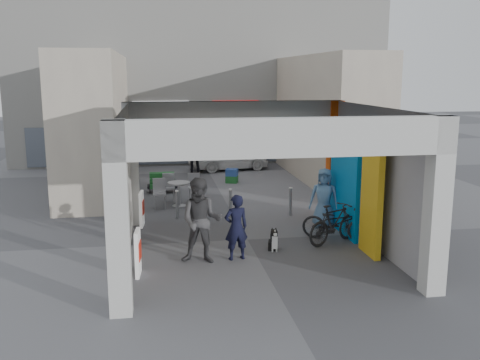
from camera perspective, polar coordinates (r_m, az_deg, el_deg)
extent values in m
plane|color=#59595E|center=(14.08, 0.79, -6.37)|extent=(90.00, 90.00, 0.00)
cube|color=#B5B4B0|center=(9.59, -12.93, -4.20)|extent=(0.40, 0.40, 3.50)
cube|color=#B5B4B0|center=(15.45, -11.52, 1.65)|extent=(0.40, 0.40, 3.50)
cube|color=#B5B4B0|center=(10.94, 20.28, -2.72)|extent=(0.40, 0.40, 3.50)
cube|color=#D1480C|center=(16.32, 10.03, 2.21)|extent=(0.40, 0.40, 3.50)
plane|color=beige|center=(12.50, -12.06, -0.59)|extent=(0.00, 6.40, 6.40)
plane|color=#949398|center=(13.56, 14.14, 0.23)|extent=(0.00, 6.40, 6.40)
cube|color=#0B76BE|center=(14.61, 11.16, -0.27)|extent=(0.15, 2.00, 2.80)
cube|color=gold|center=(12.98, 13.88, -1.82)|extent=(0.15, 1.00, 2.80)
plane|color=beige|center=(12.47, 1.63, 7.74)|extent=(6.40, 6.40, 0.00)
cube|color=#B5B4B0|center=(15.49, -0.49, 7.12)|extent=(6.40, 0.30, 0.70)
cube|color=#B5B4B0|center=(9.53, 5.02, 4.53)|extent=(6.40, 0.30, 0.70)
cube|color=silver|center=(15.66, -0.58, 6.98)|extent=(4.20, 0.05, 0.55)
cube|color=silver|center=(27.33, -4.30, 10.63)|extent=(18.00, 4.00, 8.00)
cube|color=#515966|center=(25.49, -3.81, 3.83)|extent=(16.20, 0.06, 1.80)
cube|color=white|center=(25.23, -8.43, 7.77)|extent=(2.60, 0.06, 0.50)
cube|color=red|center=(25.52, -0.48, 7.92)|extent=(2.20, 0.06, 0.50)
cube|color=#B9AE99|center=(20.92, -15.14, 6.00)|extent=(2.00, 9.00, 5.00)
cube|color=#B9AE99|center=(21.89, 9.14, 6.46)|extent=(2.00, 9.00, 5.00)
cylinder|color=#979A9F|center=(16.13, -6.73, -2.63)|extent=(0.09, 0.09, 0.84)
cylinder|color=#979A9F|center=(16.23, -1.04, -2.47)|extent=(0.09, 0.09, 0.83)
cylinder|color=#979A9F|center=(16.41, 5.40, -2.33)|extent=(0.09, 0.09, 0.86)
cube|color=silver|center=(11.74, -10.85, -7.65)|extent=(0.12, 0.55, 1.00)
cube|color=red|center=(11.72, -10.66, -7.41)|extent=(0.07, 0.39, 0.40)
cube|color=silver|center=(15.43, -10.45, -3.07)|extent=(0.13, 0.55, 1.00)
cube|color=red|center=(15.41, -10.31, -2.88)|extent=(0.07, 0.39, 0.40)
cylinder|color=#9D9DA2|center=(17.61, -6.49, -1.56)|extent=(0.06, 0.06, 0.77)
cylinder|color=#9D9DA2|center=(17.70, -6.46, -2.75)|extent=(0.47, 0.47, 0.02)
cylinder|color=#9D9DA2|center=(17.53, -6.52, -0.32)|extent=(0.75, 0.75, 0.05)
cube|color=#9D9DA2|center=(17.42, -8.57, -2.24)|extent=(0.41, 0.41, 0.48)
cube|color=#9D9DA2|center=(17.50, -8.62, -0.57)|extent=(0.41, 0.05, 0.48)
cube|color=#9D9DA2|center=(18.19, -4.87, -1.58)|extent=(0.41, 0.41, 0.48)
cube|color=#9D9DA2|center=(18.28, -4.94, 0.01)|extent=(0.41, 0.05, 0.48)
cube|color=#9D9DA2|center=(18.26, -7.59, -1.59)|extent=(0.41, 0.41, 0.48)
cube|color=#9D9DA2|center=(18.35, -7.64, 0.00)|extent=(0.41, 0.05, 0.48)
cube|color=black|center=(19.81, -8.28, -0.92)|extent=(1.08, 0.54, 0.27)
cube|color=#19571F|center=(19.65, -8.29, -0.62)|extent=(0.90, 0.31, 0.16)
cube|color=#19571F|center=(19.75, -8.31, -0.03)|extent=(0.90, 0.31, 0.16)
cube|color=#19571F|center=(19.85, -8.33, 0.56)|extent=(0.90, 0.31, 0.16)
cube|color=#19571F|center=(21.34, -0.87, 0.08)|extent=(0.55, 0.49, 0.28)
cube|color=#26468D|center=(21.29, -0.88, 0.82)|extent=(0.55, 0.49, 0.28)
cube|color=black|center=(13.30, 3.53, -6.96)|extent=(0.22, 0.29, 0.22)
cube|color=black|center=(13.14, 3.65, -6.43)|extent=(0.17, 0.15, 0.33)
cube|color=white|center=(13.08, 3.73, -6.69)|extent=(0.14, 0.03, 0.31)
cylinder|color=white|center=(13.12, 3.49, -7.14)|extent=(0.04, 0.04, 0.26)
cylinder|color=white|center=(13.14, 3.92, -7.11)|extent=(0.04, 0.04, 0.26)
sphere|color=black|center=(13.07, 3.68, -5.61)|extent=(0.17, 0.17, 0.17)
cube|color=white|center=(12.99, 3.77, -5.80)|extent=(0.07, 0.11, 0.06)
cone|color=black|center=(13.07, 3.45, -5.23)|extent=(0.06, 0.06, 0.07)
cone|color=black|center=(13.09, 3.84, -5.21)|extent=(0.06, 0.06, 0.07)
imported|color=black|center=(12.42, -0.41, -5.06)|extent=(0.62, 0.47, 1.55)
imported|color=#3B3B3E|center=(12.19, -4.16, -4.36)|extent=(1.10, 0.94, 1.98)
imported|color=#5983AE|center=(15.19, 8.95, -1.91)|extent=(0.97, 0.82, 1.69)
imported|color=black|center=(22.64, -4.85, 2.86)|extent=(1.24, 0.76, 1.97)
imported|color=black|center=(14.15, 10.25, -4.49)|extent=(1.88, 1.39, 0.94)
imported|color=black|center=(13.86, 10.00, -4.59)|extent=(1.76, 1.24, 1.04)
imported|color=silver|center=(24.22, -1.21, 2.53)|extent=(3.74, 1.96, 1.22)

